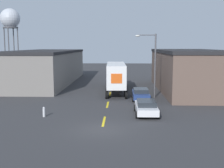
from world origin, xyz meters
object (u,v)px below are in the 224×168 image
object	(u,v)px
parked_car_right_near	(146,107)
semi_truck	(116,75)
fire_hydrant	(44,112)
parked_car_right_mid	(141,94)
water_tower	(10,19)
street_lamp	(153,61)

from	to	relation	value
parked_car_right_near	semi_truck	bearing A→B (deg)	102.95
semi_truck	parked_car_right_near	size ratio (longest dim) A/B	2.87
fire_hydrant	parked_car_right_mid	bearing A→B (deg)	41.92
parked_car_right_mid	water_tower	size ratio (longest dim) A/B	0.28
parked_car_right_mid	parked_car_right_near	bearing A→B (deg)	-90.00
parked_car_right_near	fire_hydrant	bearing A→B (deg)	-173.15
parked_car_right_mid	street_lamp	xyz separation A→B (m)	(1.52, 1.48, 3.81)
semi_truck	fire_hydrant	xyz separation A→B (m)	(-6.24, -14.46, -1.91)
semi_truck	water_tower	size ratio (longest dim) A/B	0.82
water_tower	street_lamp	size ratio (longest dim) A/B	2.06
parked_car_right_near	water_tower	bearing A→B (deg)	122.83
parked_car_right_near	street_lamp	bearing A→B (deg)	80.13
semi_truck	street_lamp	world-z (taller)	street_lamp
parked_car_right_near	street_lamp	xyz separation A→B (m)	(1.52, 8.72, 3.81)
parked_car_right_near	street_lamp	distance (m)	9.64
parked_car_right_mid	fire_hydrant	size ratio (longest dim) A/B	4.98
parked_car_right_mid	fire_hydrant	xyz separation A→B (m)	(-9.31, -8.36, -0.28)
water_tower	fire_hydrant	world-z (taller)	water_tower
parked_car_right_near	water_tower	world-z (taller)	water_tower
parked_car_right_mid	water_tower	bearing A→B (deg)	127.14
semi_truck	parked_car_right_mid	xyz separation A→B (m)	(3.07, -6.10, -1.63)
parked_car_right_mid	fire_hydrant	bearing A→B (deg)	-138.08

